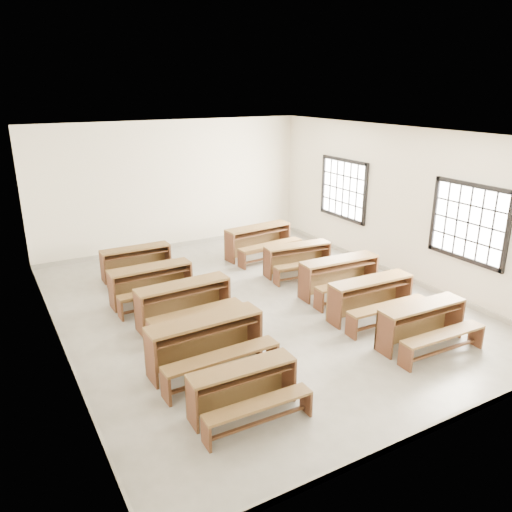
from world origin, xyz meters
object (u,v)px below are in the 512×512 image
desk_set_4 (137,260)px  desk_set_9 (259,239)px  desk_set_0 (244,387)px  desk_set_5 (423,322)px  desk_set_8 (298,257)px  desk_set_7 (340,274)px  desk_set_3 (152,282)px  desk_set_6 (372,296)px  desk_set_1 (207,340)px  desk_set_2 (185,301)px

desk_set_4 → desk_set_9: 3.01m
desk_set_0 → desk_set_5: 3.32m
desk_set_0 → desk_set_8: 5.08m
desk_set_4 → desk_set_7: bearing=-41.9°
desk_set_9 → desk_set_3: bearing=-162.4°
desk_set_8 → desk_set_4: bearing=159.4°
desk_set_7 → desk_set_6: bearing=-96.5°
desk_set_4 → desk_set_7: size_ratio=0.88×
desk_set_7 → desk_set_3: bearing=158.6°
desk_set_1 → desk_set_2: 1.54m
desk_set_4 → desk_set_5: size_ratio=0.95×
desk_set_0 → desk_set_3: 3.91m
desk_set_6 → desk_set_9: (-0.05, 3.95, 0.02)m
desk_set_1 → desk_set_5: size_ratio=1.12×
desk_set_3 → desk_set_9: (3.14, 1.34, 0.03)m
desk_set_1 → desk_set_4: bearing=85.4°
desk_set_6 → desk_set_7: size_ratio=0.97×
desk_set_1 → desk_set_8: 4.24m
desk_set_1 → desk_set_9: 5.17m
desk_set_1 → desk_set_5: 3.45m
desk_set_0 → desk_set_7: size_ratio=0.85×
desk_set_6 → desk_set_2: bearing=156.8°
desk_set_0 → desk_set_7: (3.47, 2.42, 0.06)m
desk_set_5 → desk_set_2: bearing=141.2°
desk_set_8 → desk_set_6: bearing=-86.4°
desk_set_1 → desk_set_4: (0.20, 4.15, -0.06)m
desk_set_5 → desk_set_1: bearing=163.8°
desk_set_2 → desk_set_9: bearing=38.3°
desk_set_5 → desk_set_7: desk_set_7 is taller
desk_set_3 → desk_set_7: (3.37, -1.49, 0.02)m
desk_set_0 → desk_set_8: bearing=49.3°
desk_set_9 → desk_set_7: bearing=-90.9°
desk_set_3 → desk_set_0: bearing=-93.0°
desk_set_1 → desk_set_7: 3.65m
desk_set_1 → desk_set_8: (3.36, 2.59, -0.06)m
desk_set_1 → desk_set_2: (0.26, 1.52, -0.02)m
desk_set_1 → desk_set_9: desk_set_1 is taller
desk_set_2 → desk_set_3: size_ratio=1.06×
desk_set_2 → desk_set_5: size_ratio=1.08×
desk_set_0 → desk_set_4: bearing=88.7°
desk_set_0 → desk_set_1: size_ratio=0.81×
desk_set_1 → desk_set_5: desk_set_1 is taller
desk_set_1 → desk_set_3: size_ratio=1.10×
desk_set_0 → desk_set_5: size_ratio=0.91×
desk_set_4 → desk_set_3: bearing=-95.0°
desk_set_4 → desk_set_9: desk_set_9 is taller
desk_set_3 → desk_set_4: size_ratio=1.07×
desk_set_9 → desk_set_4: bearing=172.5°
desk_set_3 → desk_set_4: desk_set_3 is taller
desk_set_7 → desk_set_9: desk_set_9 is taller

